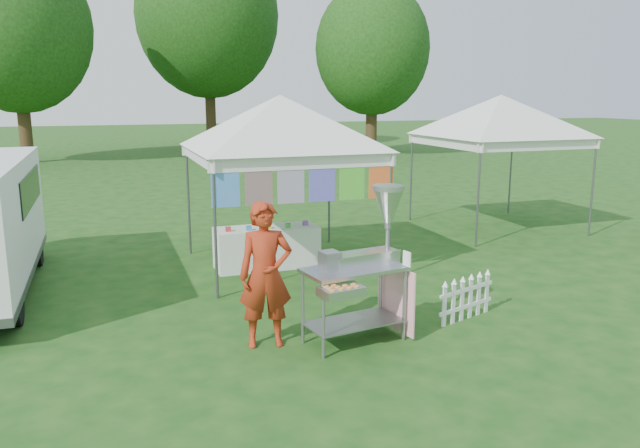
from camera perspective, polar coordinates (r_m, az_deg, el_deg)
name	(u,v)px	position (r m, az deg, el deg)	size (l,w,h in m)	color
ground	(358,335)	(8.07, 3.53, -10.12)	(120.00, 120.00, 0.00)	#144413
canopy_main	(280,96)	(10.79, -3.67, 11.64)	(4.24, 4.24, 3.45)	#59595E
canopy_right	(502,95)	(14.58, 16.26, 11.25)	(4.24, 4.24, 3.45)	#59595E
tree_left	(16,28)	(31.16, -26.07, 15.81)	(6.40, 6.40, 9.53)	#352413
tree_mid	(207,16)	(35.63, -10.26, 18.23)	(7.60, 7.60, 11.52)	#352413
tree_right	(373,49)	(31.73, 4.83, 15.64)	(5.60, 5.60, 8.42)	#352413
donut_cart	(369,252)	(7.62, 4.49, -2.55)	(1.39, 1.13, 1.91)	gray
vendor	(266,275)	(7.51, -5.00, -4.66)	(0.65, 0.42, 1.78)	#9D2B13
picket_fence	(466,299)	(8.73, 13.22, -6.69)	(1.03, 0.38, 0.56)	white
display_table	(267,247)	(11.06, -4.89, -2.12)	(1.80, 0.70, 0.72)	white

